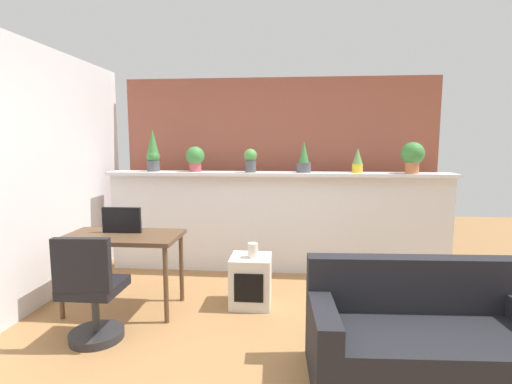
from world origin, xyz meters
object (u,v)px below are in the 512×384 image
at_px(potted_plant_1, 195,158).
at_px(tv_monitor, 122,220).
at_px(potted_plant_3, 304,159).
at_px(potted_plant_4, 358,161).
at_px(vase_on_shelf, 253,250).
at_px(potted_plant_0, 153,152).
at_px(side_cube_shelf, 251,281).
at_px(couch, 425,341).
at_px(potted_plant_2, 250,160).
at_px(potted_plant_5, 413,156).
at_px(desk, 123,243).
at_px(office_chair, 92,297).

xyz_separation_m(potted_plant_1, tv_monitor, (-0.45, -1.19, -0.57)).
height_order(potted_plant_3, potted_plant_4, potted_plant_3).
height_order(potted_plant_4, vase_on_shelf, potted_plant_4).
bearing_deg(vase_on_shelf, potted_plant_3, 63.73).
bearing_deg(tv_monitor, potted_plant_0, 94.47).
bearing_deg(side_cube_shelf, couch, -41.05).
distance_m(potted_plant_4, vase_on_shelf, 1.80).
bearing_deg(potted_plant_1, potted_plant_2, -5.15).
height_order(potted_plant_1, potted_plant_5, potted_plant_5).
xyz_separation_m(potted_plant_4, couch, (0.12, -2.19, -1.13)).
xyz_separation_m(vase_on_shelf, couch, (1.29, -1.12, -0.29)).
xyz_separation_m(tv_monitor, vase_on_shelf, (1.28, 0.10, -0.30)).
distance_m(potted_plant_3, side_cube_shelf, 1.66).
height_order(potted_plant_5, desk, potted_plant_5).
xyz_separation_m(potted_plant_3, side_cube_shelf, (-0.55, -1.04, -1.18)).
bearing_deg(potted_plant_4, potted_plant_1, 179.82).
relative_size(potted_plant_1, tv_monitor, 0.82).
height_order(potted_plant_2, potted_plant_4, potted_plant_4).
relative_size(potted_plant_4, potted_plant_5, 0.81).
bearing_deg(potted_plant_2, potted_plant_0, 176.86).
xyz_separation_m(potted_plant_0, tv_monitor, (0.09, -1.19, -0.63)).
bearing_deg(potted_plant_1, couch, -46.08).
bearing_deg(potted_plant_2, potted_plant_1, 174.85).
bearing_deg(office_chair, potted_plant_3, 47.12).
distance_m(potted_plant_1, tv_monitor, 1.39).
height_order(potted_plant_1, potted_plant_3, potted_plant_3).
relative_size(potted_plant_3, desk, 0.35).
bearing_deg(potted_plant_5, potted_plant_3, 178.67).
bearing_deg(potted_plant_0, potted_plant_5, -1.02).
distance_m(potted_plant_1, potted_plant_5, 2.63).
height_order(potted_plant_0, potted_plant_5, potted_plant_0).
bearing_deg(couch, side_cube_shelf, 138.95).
relative_size(tv_monitor, vase_on_shelf, 2.65).
bearing_deg(office_chair, potted_plant_1, 78.17).
bearing_deg(potted_plant_5, office_chair, -148.45).
relative_size(potted_plant_4, office_chair, 0.33).
distance_m(potted_plant_3, couch, 2.57).
distance_m(desk, side_cube_shelf, 1.31).
relative_size(potted_plant_3, potted_plant_4, 1.28).
bearing_deg(couch, potted_plant_4, 93.04).
height_order(potted_plant_2, couch, potted_plant_2).
distance_m(office_chair, couch, 2.54).
height_order(potted_plant_5, couch, potted_plant_5).
bearing_deg(vase_on_shelf, side_cube_shelf, 135.38).
bearing_deg(potted_plant_5, potted_plant_0, 178.98).
bearing_deg(desk, potted_plant_0, 95.85).
distance_m(potted_plant_2, office_chair, 2.39).
xyz_separation_m(potted_plant_1, potted_plant_4, (2.00, -0.01, -0.03)).
xyz_separation_m(desk, tv_monitor, (-0.04, 0.08, 0.21)).
relative_size(side_cube_shelf, couch, 0.31).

